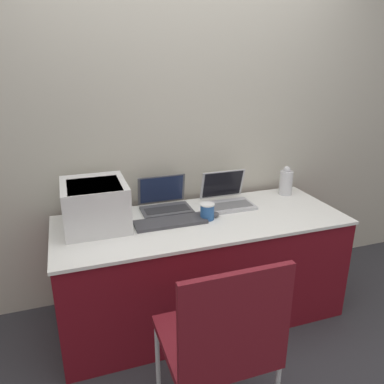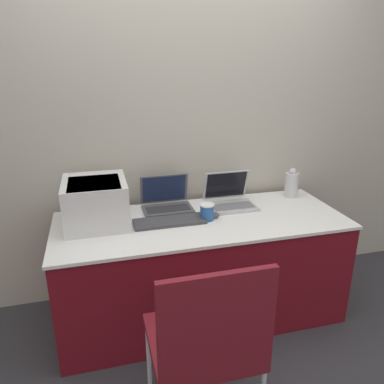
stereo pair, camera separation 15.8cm
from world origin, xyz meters
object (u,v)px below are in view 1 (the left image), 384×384
Objects in this scene: printer at (95,203)px; laptop_right at (227,198)px; mouse at (214,214)px; external_keyboard at (170,222)px; chair at (221,337)px; coffee_cup at (207,211)px; laptop_left at (165,202)px; metal_pitcher at (286,182)px.

laptop_right is at bearing 4.45° from printer.
external_keyboard is at bearing -179.04° from mouse.
chair is (-0.49, -1.05, -0.22)m from laptop_right.
external_keyboard is 0.25m from coffee_cup.
printer is 1.24× the size of laptop_left.
metal_pitcher is 1.51m from chair.
mouse is (0.06, 0.02, -0.04)m from coffee_cup.
chair is (-1.00, -1.11, -0.27)m from metal_pitcher.
chair is at bearing -106.92° from coffee_cup.
laptop_right is at bearing 40.68° from coffee_cup.
printer reaches higher than laptop_left.
external_keyboard is at bearing 177.22° from coffee_cup.
printer is 6.72× the size of mouse.
printer reaches higher than chair.
coffee_cup is (0.21, -0.26, 0.00)m from laptop_left.
chair is (-0.02, -0.87, -0.18)m from external_keyboard.
coffee_cup is at bearing -161.26° from metal_pitcher.
mouse is at bearing 16.22° from coffee_cup.
printer is at bearing -175.55° from laptop_right.
laptop_left is at bearing 15.54° from printer.
laptop_left is (0.47, 0.13, -0.10)m from printer.
coffee_cup is 1.73× the size of mouse.
chair reaches higher than mouse.
external_keyboard is (-0.03, -0.24, -0.04)m from laptop_left.
mouse is at bearing 69.96° from chair.
metal_pitcher reaches higher than external_keyboard.
laptop_left reaches higher than coffee_cup.
chair is at bearing -92.36° from laptop_left.
laptop_left is 0.45m from laptop_right.
laptop_left is 0.33m from coffee_cup.
mouse is at bearing -8.30° from printer.
printer is at bearing -174.99° from metal_pitcher.
laptop_right reaches higher than laptop_left.
metal_pitcher is at bearing 47.95° from chair.
laptop_right is 0.51m from metal_pitcher.
coffee_cup reaches higher than mouse.
external_keyboard is at bearing -14.41° from printer.
coffee_cup is 0.11× the size of chair.
chair reaches higher than laptop_left.
printer reaches higher than coffee_cup.
mouse is 0.06× the size of chair.
printer is 0.92m from laptop_right.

